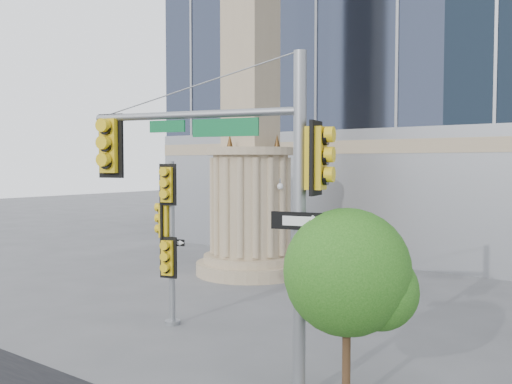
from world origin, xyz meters
The scene contains 5 objects.
ground centered at (0.00, 0.00, 0.00)m, with size 120.00×120.00×0.00m, color #545456.
monument centered at (-6.00, 9.00, 5.52)m, with size 4.40×4.40×16.60m.
main_signal_pole centered at (1.13, -0.48, 4.06)m, with size 5.00×1.64×6.56m.
secondary_signal_pole centered at (-3.35, 1.89, 2.67)m, with size 0.85×0.60×4.54m.
street_tree centered at (3.18, 0.07, 2.43)m, with size 2.37×2.32×3.70m.
Camera 1 is at (8.00, -9.07, 4.52)m, focal length 40.00 mm.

